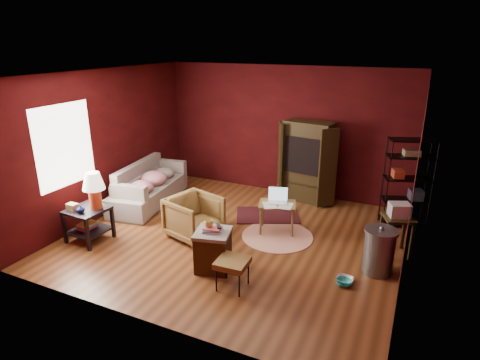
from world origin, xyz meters
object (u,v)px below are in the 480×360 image
(armchair, at_px, (194,215))
(side_table, at_px, (91,200))
(laptop_desk, at_px, (277,206))
(tv_armoire, at_px, (308,160))
(hamper, at_px, (213,249))
(sofa, at_px, (149,185))
(wire_shelving, at_px, (408,179))

(armchair, height_order, side_table, side_table)
(laptop_desk, height_order, tv_armoire, tv_armoire)
(hamper, distance_m, laptop_desk, 1.66)
(armchair, distance_m, tv_armoire, 2.87)
(sofa, height_order, side_table, side_table)
(tv_armoire, distance_m, wire_shelving, 2.06)
(sofa, relative_size, laptop_desk, 2.70)
(armchair, xyz_separation_m, hamper, (0.80, -0.79, -0.08))
(wire_shelving, bearing_deg, sofa, 173.50)
(tv_armoire, bearing_deg, hamper, -89.63)
(sofa, height_order, tv_armoire, tv_armoire)
(armchair, relative_size, tv_armoire, 0.48)
(tv_armoire, height_order, wire_shelving, tv_armoire)
(sofa, relative_size, armchair, 2.61)
(laptop_desk, bearing_deg, sofa, 160.79)
(sofa, height_order, armchair, sofa)
(armchair, height_order, laptop_desk, armchair)
(wire_shelving, bearing_deg, armchair, -167.54)
(armchair, bearing_deg, sofa, 76.34)
(sofa, height_order, wire_shelving, wire_shelving)
(armchair, relative_size, side_table, 0.67)
(hamper, bearing_deg, laptop_desk, 74.34)
(side_table, height_order, hamper, side_table)
(armchair, bearing_deg, laptop_desk, -41.98)
(sofa, relative_size, hamper, 2.98)
(side_table, xyz_separation_m, laptop_desk, (2.76, 1.62, -0.24))
(sofa, distance_m, wire_shelving, 5.11)
(hamper, bearing_deg, wire_shelving, 48.54)
(hamper, distance_m, wire_shelving, 3.82)
(armchair, distance_m, wire_shelving, 3.91)
(tv_armoire, relative_size, wire_shelving, 1.04)
(wire_shelving, bearing_deg, laptop_desk, -168.14)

